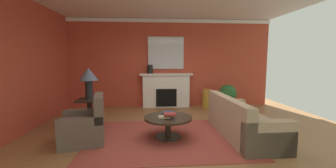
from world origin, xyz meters
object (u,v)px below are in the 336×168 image
coffee_table (168,122)px  side_table (90,111)px  vase_tall_corner (207,99)px  vase_mantel_left (150,69)px  sofa (241,123)px  mantel_mirror (166,53)px  fireplace (166,91)px  potted_plant (228,95)px  armchair_near_window (85,127)px  table_lamp (89,77)px

coffee_table → side_table: size_ratio=1.43×
coffee_table → vase_tall_corner: vase_tall_corner is taller
vase_mantel_left → sofa: bearing=-56.1°
mantel_mirror → coffee_table: 3.42m
mantel_mirror → vase_tall_corner: mantel_mirror is taller
fireplace → mantel_mirror: 1.32m
vase_tall_corner → potted_plant: size_ratio=0.78×
vase_mantel_left → vase_tall_corner: vase_mantel_left is taller
armchair_near_window → side_table: 0.98m
table_lamp → vase_tall_corner: (3.35, 1.81, -0.90)m
mantel_mirror → vase_tall_corner: (1.37, -0.42, -1.55)m
coffee_table → table_lamp: size_ratio=1.33×
mantel_mirror → side_table: 3.32m
fireplace → table_lamp: 2.96m
mantel_mirror → vase_mantel_left: size_ratio=4.14×
fireplace → vase_mantel_left: (-0.55, -0.05, 0.77)m
sofa → coffee_table: 1.56m
vase_mantel_left → coffee_table: bearing=-82.0°
potted_plant → vase_mantel_left: bearing=168.0°
sofa → vase_mantel_left: 3.66m
sofa → armchair_near_window: 3.21m
fireplace → armchair_near_window: 3.56m
sofa → vase_mantel_left: vase_mantel_left is taller
armchair_near_window → vase_tall_corner: bearing=41.1°
armchair_near_window → potted_plant: bearing=33.3°
vase_tall_corner → mantel_mirror: bearing=163.0°
mantel_mirror → potted_plant: (1.97, -0.71, -1.38)m
armchair_near_window → vase_tall_corner: (3.17, 2.76, 0.02)m
sofa → table_lamp: bearing=165.7°
mantel_mirror → sofa: (1.41, -3.09, -1.58)m
mantel_mirror → vase_mantel_left: mantel_mirror is taller
coffee_table → side_table: side_table is taller
fireplace → potted_plant: size_ratio=2.16×
armchair_near_window → potted_plant: 4.52m
fireplace → vase_mantel_left: bearing=-174.9°
armchair_near_window → table_lamp: 1.34m
side_table → table_lamp: table_lamp is taller
coffee_table → vase_tall_corner: bearing=60.0°
vase_tall_corner → side_table: bearing=-151.6°
mantel_mirror → potted_plant: size_ratio=1.48×
coffee_table → armchair_near_window: bearing=-175.2°
armchair_near_window → mantel_mirror: bearing=60.5°
fireplace → vase_tall_corner: size_ratio=2.77×
table_lamp → coffee_table: bearing=-24.2°
sofa → side_table: (-3.38, 0.86, 0.10)m
vase_tall_corner → fireplace: bearing=167.7°
mantel_mirror → sofa: 3.74m
coffee_table → potted_plant: size_ratio=1.20×
vase_mantel_left → vase_tall_corner: size_ratio=0.46×
fireplace → table_lamp: (-1.98, -2.11, 0.67)m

